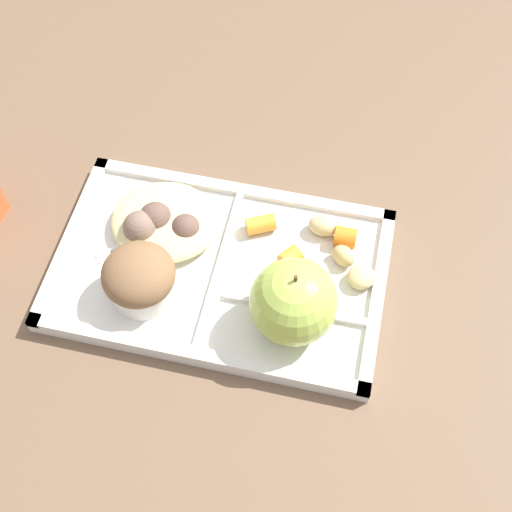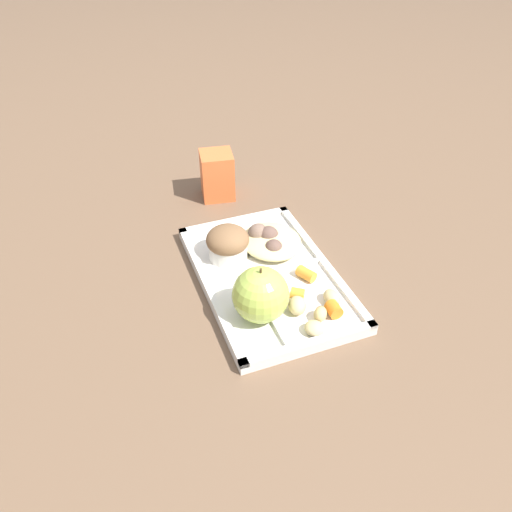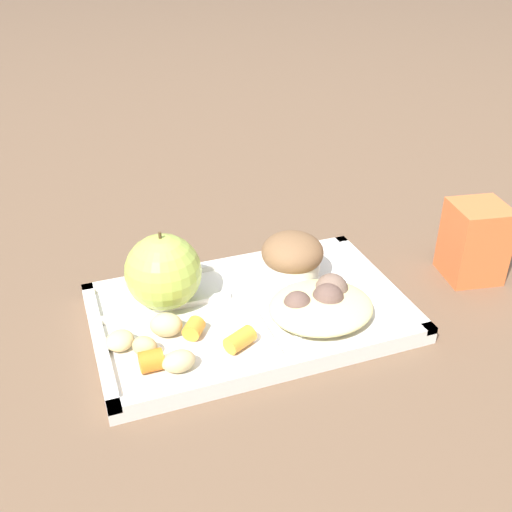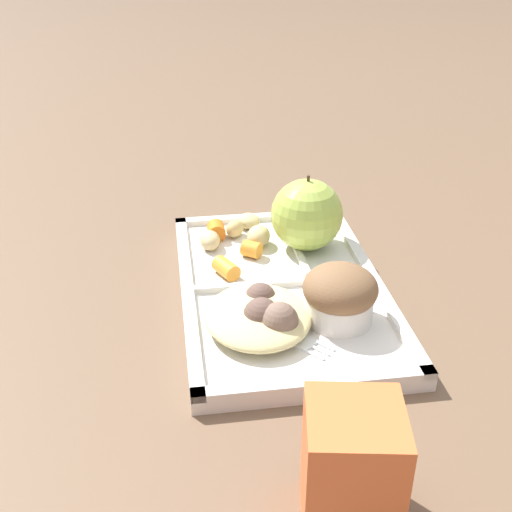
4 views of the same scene
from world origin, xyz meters
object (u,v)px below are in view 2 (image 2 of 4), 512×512
at_px(lunch_tray, 267,277).
at_px(green_apple, 261,295).
at_px(bran_muffin, 228,243).
at_px(plastic_fork, 257,244).
at_px(milk_carton, 217,175).

bearing_deg(lunch_tray, green_apple, 152.06).
xyz_separation_m(bran_muffin, plastic_fork, (0.02, -0.06, -0.03)).
bearing_deg(bran_muffin, lunch_tray, -147.44).
bearing_deg(green_apple, milk_carton, -7.67).
bearing_deg(milk_carton, plastic_fork, -167.47).
relative_size(green_apple, bran_muffin, 1.25).
bearing_deg(bran_muffin, green_apple, -180.00).
xyz_separation_m(lunch_tray, plastic_fork, (0.09, -0.02, 0.01)).
relative_size(green_apple, milk_carton, 0.95).
xyz_separation_m(bran_muffin, milk_carton, (0.23, -0.05, 0.01)).
distance_m(green_apple, bran_muffin, 0.16).
distance_m(lunch_tray, plastic_fork, 0.09).
distance_m(lunch_tray, milk_carton, 0.30).
bearing_deg(green_apple, bran_muffin, 0.00).
height_order(bran_muffin, milk_carton, milk_carton).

